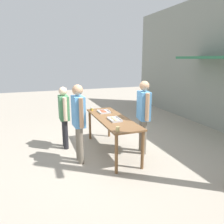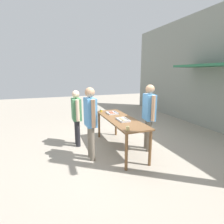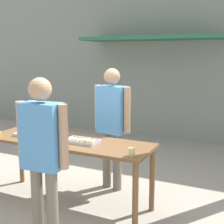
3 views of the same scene
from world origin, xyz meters
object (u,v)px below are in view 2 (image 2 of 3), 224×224
Objects in this scene: food_tray_buns at (123,120)px; beer_cup at (128,128)px; person_server_behind_table at (149,112)px; person_customer_holding_hotdog at (76,114)px; condiment_jar_mustard at (101,110)px; condiment_jar_ketchup at (101,111)px; food_tray_sausages at (112,113)px; person_customer_with_cup at (90,117)px.

beer_cup reaches higher than food_tray_buns.
person_server_behind_table is at bearing 84.01° from food_tray_buns.
food_tray_buns is at bearing -129.92° from person_customer_holding_hotdog.
condiment_jar_mustard is 0.08m from condiment_jar_ketchup.
condiment_jar_mustard reaches higher than food_tray_sausages.
person_customer_holding_hotdog is (-0.07, -1.08, 0.06)m from food_tray_sausages.
food_tray_sausages is at bearing -179.90° from food_tray_buns.
person_server_behind_table is (-0.70, 0.97, 0.15)m from beer_cup.
food_tray_buns is 0.81m from beer_cup.
food_tray_buns is 1.22m from condiment_jar_ketchup.
person_server_behind_table reaches higher than food_tray_buns.
food_tray_sausages is 1.09m from person_customer_holding_hotdog.
person_customer_holding_hotdog is (-1.00, -1.82, -0.12)m from person_server_behind_table.
condiment_jar_ketchup is at bearing -168.34° from food_tray_buns.
condiment_jar_mustard is 1.68m from person_server_behind_table.
person_customer_holding_hotdog is at bearing -93.53° from food_tray_sausages.
condiment_jar_ketchup is at bearing -132.55° from person_server_behind_table.
condiment_jar_mustard is at bearing 176.91° from condiment_jar_ketchup.
beer_cup is at bearing -140.52° from person_customer_with_cup.
person_server_behind_table reaches higher than food_tray_sausages.
person_server_behind_table is 1.63m from person_customer_with_cup.
condiment_jar_mustard is at bearing -169.28° from food_tray_buns.
person_customer_holding_hotdog is 1.00m from person_customer_with_cup.
person_customer_holding_hotdog is at bearing -67.03° from condiment_jar_mustard.
person_server_behind_table is (0.94, 0.74, 0.18)m from food_tray_sausages.
condiment_jar_mustard is 1.00× the size of condiment_jar_ketchup.
condiment_jar_mustard is at bearing -150.34° from food_tray_sausages.
food_tray_buns is at bearing -89.35° from person_customer_with_cup.
person_customer_holding_hotdog reaches higher than food_tray_buns.
person_customer_holding_hotdog is (0.36, -0.84, 0.04)m from condiment_jar_mustard.
beer_cup is (2.06, 0.01, 0.01)m from condiment_jar_mustard.
person_customer_holding_hotdog reaches higher than beer_cup.
beer_cup is at bearing 0.30° from condiment_jar_mustard.
food_tray_buns is 1.30m from condiment_jar_mustard.
condiment_jar_ketchup is (-0.34, -0.25, 0.02)m from food_tray_sausages.
person_customer_with_cup reaches higher than food_tray_buns.
food_tray_sausages is 1.29m from person_customer_with_cup.
condiment_jar_mustard reaches higher than food_tray_buns.
condiment_jar_mustard is 1.49m from person_customer_with_cup.
beer_cup is 0.06× the size of person_customer_holding_hotdog.
person_server_behind_table is at bearing 126.03° from beer_cup.
person_customer_with_cup is (0.91, -0.89, 0.17)m from food_tray_sausages.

